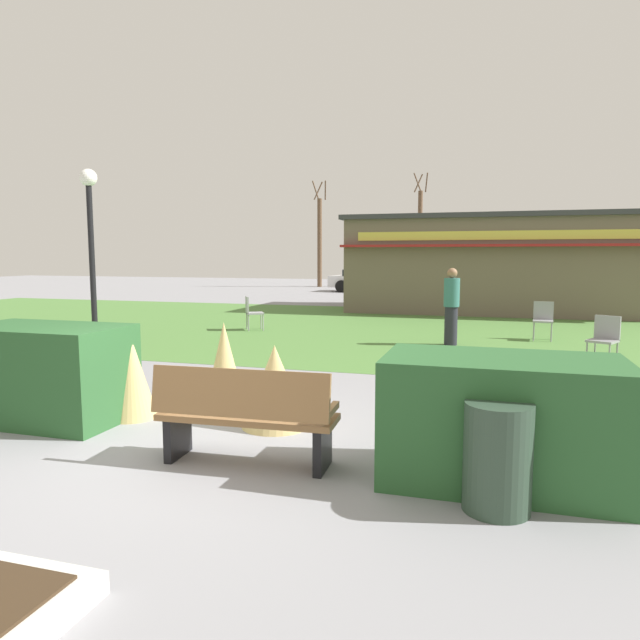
# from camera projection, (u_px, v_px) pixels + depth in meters

# --- Properties ---
(ground_plane) EXTENTS (80.00, 80.00, 0.00)m
(ground_plane) POSITION_uv_depth(u_px,v_px,m) (189.00, 452.00, 5.74)
(ground_plane) COLOR gray
(lawn_patch) EXTENTS (36.00, 12.00, 0.01)m
(lawn_patch) POSITION_uv_depth(u_px,v_px,m) (379.00, 328.00, 15.46)
(lawn_patch) COLOR #4C7A38
(lawn_patch) RESTS_ON ground_plane
(park_bench) EXTENTS (1.72, 0.60, 0.95)m
(park_bench) POSITION_uv_depth(u_px,v_px,m) (245.00, 416.00, 5.33)
(park_bench) COLOR olive
(park_bench) RESTS_ON ground_plane
(hedge_left) EXTENTS (1.94, 1.10, 1.14)m
(hedge_left) POSITION_uv_depth(u_px,v_px,m) (44.00, 373.00, 6.81)
(hedge_left) COLOR #28562B
(hedge_left) RESTS_ON ground_plane
(hedge_right) EXTENTS (2.01, 1.10, 1.10)m
(hedge_right) POSITION_uv_depth(u_px,v_px,m) (501.00, 420.00, 4.94)
(hedge_right) COLOR #28562B
(hedge_right) RESTS_ON ground_plane
(ornamental_grass_behind_left) EXTENTS (0.60, 0.60, 1.04)m
(ornamental_grass_behind_left) POSITION_uv_depth(u_px,v_px,m) (131.00, 375.00, 6.91)
(ornamental_grass_behind_left) COLOR tan
(ornamental_grass_behind_left) RESTS_ON ground_plane
(ornamental_grass_behind_right) EXTENTS (0.54, 0.54, 1.11)m
(ornamental_grass_behind_right) POSITION_uv_depth(u_px,v_px,m) (224.00, 365.00, 7.38)
(ornamental_grass_behind_right) COLOR tan
(ornamental_grass_behind_right) RESTS_ON ground_plane
(ornamental_grass_behind_center) EXTENTS (0.77, 0.77, 0.95)m
(ornamental_grass_behind_center) POSITION_uv_depth(u_px,v_px,m) (275.00, 386.00, 6.55)
(ornamental_grass_behind_center) COLOR tan
(ornamental_grass_behind_center) RESTS_ON ground_plane
(lamppost_mid) EXTENTS (0.36, 0.36, 3.76)m
(lamppost_mid) POSITION_uv_depth(u_px,v_px,m) (91.00, 235.00, 12.09)
(lamppost_mid) COLOR black
(lamppost_mid) RESTS_ON ground_plane
(trash_bin) EXTENTS (0.52, 0.52, 0.85)m
(trash_bin) POSITION_uv_depth(u_px,v_px,m) (498.00, 457.00, 4.39)
(trash_bin) COLOR #2D4233
(trash_bin) RESTS_ON ground_plane
(food_kiosk) EXTENTS (10.31, 4.95, 3.31)m
(food_kiosk) POSITION_uv_depth(u_px,v_px,m) (498.00, 264.00, 19.99)
(food_kiosk) COLOR #6B5B4C
(food_kiosk) RESTS_ON ground_plane
(cafe_chair_west) EXTENTS (0.60, 0.60, 0.89)m
(cafe_chair_west) POSITION_uv_depth(u_px,v_px,m) (251.00, 310.00, 14.97)
(cafe_chair_west) COLOR gray
(cafe_chair_west) RESTS_ON ground_plane
(cafe_chair_east) EXTENTS (0.60, 0.60, 0.89)m
(cafe_chair_east) POSITION_uv_depth(u_px,v_px,m) (605.00, 336.00, 10.20)
(cafe_chair_east) COLOR gray
(cafe_chair_east) RESTS_ON ground_plane
(cafe_chair_center) EXTENTS (0.48, 0.48, 0.89)m
(cafe_chair_center) POSITION_uv_depth(u_px,v_px,m) (543.00, 317.00, 13.27)
(cafe_chair_center) COLOR gray
(cafe_chair_center) RESTS_ON ground_plane
(person_strolling) EXTENTS (0.34, 0.34, 1.69)m
(person_strolling) POSITION_uv_depth(u_px,v_px,m) (451.00, 306.00, 12.46)
(person_strolling) COLOR #23232D
(person_strolling) RESTS_ON ground_plane
(parked_car_west_slot) EXTENTS (4.35, 2.36, 1.20)m
(parked_car_west_slot) POSITION_uv_depth(u_px,v_px,m) (370.00, 280.00, 30.51)
(parked_car_west_slot) COLOR silver
(parked_car_west_slot) RESTS_ON ground_plane
(parked_car_center_slot) EXTENTS (4.31, 2.28, 1.20)m
(parked_car_center_slot) POSITION_uv_depth(u_px,v_px,m) (470.00, 281.00, 29.03)
(parked_car_center_slot) COLOR maroon
(parked_car_center_slot) RESTS_ON ground_plane
(parked_car_east_slot) EXTENTS (4.28, 2.21, 1.20)m
(parked_car_east_slot) POSITION_uv_depth(u_px,v_px,m) (582.00, 283.00, 27.53)
(parked_car_east_slot) COLOR navy
(parked_car_east_slot) RESTS_ON ground_plane
(tree_left_bg) EXTENTS (0.91, 0.96, 6.92)m
(tree_left_bg) POSITION_uv_depth(u_px,v_px,m) (420.00, 237.00, 35.13)
(tree_left_bg) COLOR brown
(tree_left_bg) RESTS_ON ground_plane
(tree_right_bg) EXTENTS (0.91, 0.96, 6.45)m
(tree_right_bg) POSITION_uv_depth(u_px,v_px,m) (320.00, 240.00, 35.14)
(tree_right_bg) COLOR brown
(tree_right_bg) RESTS_ON ground_plane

